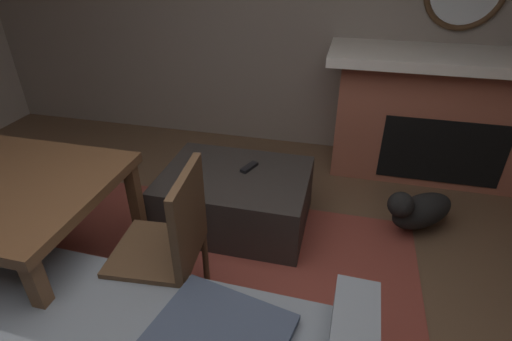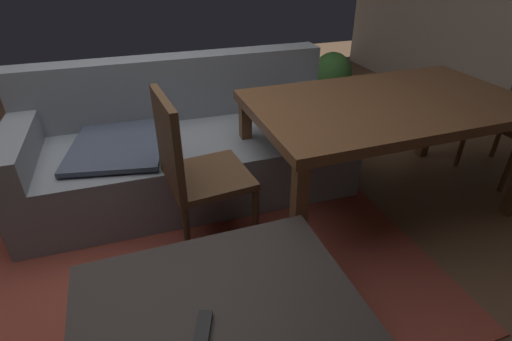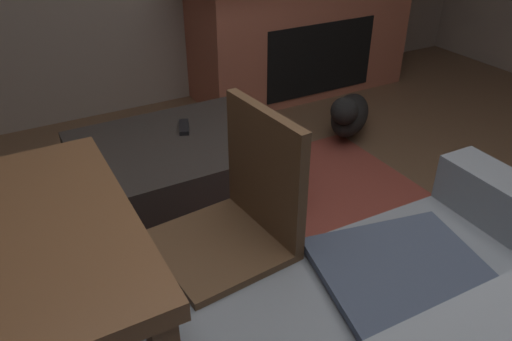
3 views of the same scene
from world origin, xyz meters
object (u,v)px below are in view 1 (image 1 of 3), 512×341
fireplace (443,116)px  dining_chair_west (171,240)px  tv_remote (249,167)px  small_dog (419,210)px  ottoman_coffee_table (236,198)px

fireplace → dining_chair_west: fireplace is taller
fireplace → tv_remote: size_ratio=12.57×
fireplace → small_dog: fireplace is taller
ottoman_coffee_table → tv_remote: bearing=-128.1°
small_dog → dining_chair_west: bearing=37.6°
fireplace → tv_remote: 1.79m
dining_chair_west → small_dog: size_ratio=1.67×
fireplace → ottoman_coffee_table: size_ratio=1.92×
tv_remote → dining_chair_west: bearing=101.8°
dining_chair_west → tv_remote: bearing=-99.6°
ottoman_coffee_table → tv_remote: (-0.08, -0.10, 0.22)m
ottoman_coffee_table → dining_chair_west: size_ratio=1.13×
fireplace → small_dog: 1.03m
ottoman_coffee_table → tv_remote: size_ratio=6.54×
ottoman_coffee_table → dining_chair_west: bearing=84.4°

